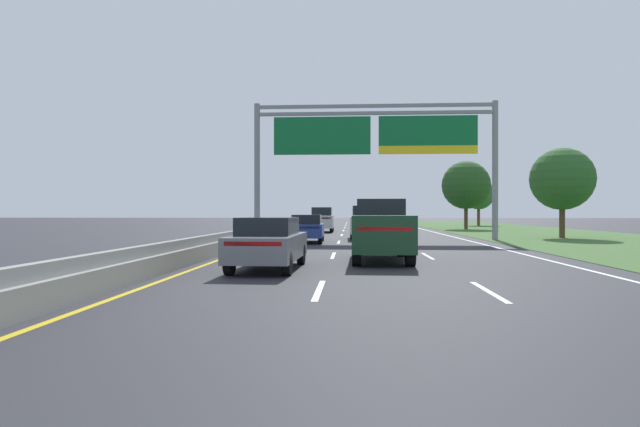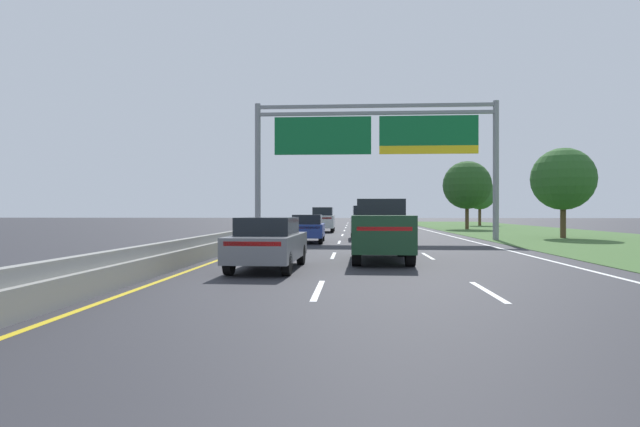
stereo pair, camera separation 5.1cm
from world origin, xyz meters
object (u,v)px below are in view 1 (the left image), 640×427
object	(u,v)px
overhead_sign_gantry	(375,141)
car_silver_left_lane_suv	(322,219)
roadside_tree_mid	(562,179)
car_blue_left_lane_sedan	(307,228)
car_grey_left_lane_sedan	(268,242)
pickup_truck_darkgreen	(381,230)
roadside_tree_distant	(479,194)
car_white_centre_lane_suv	(365,222)
roadside_tree_far	(466,185)

from	to	relation	value
overhead_sign_gantry	car_silver_left_lane_suv	xyz separation A→B (m)	(-3.92, 12.07, -4.99)
overhead_sign_gantry	roadside_tree_mid	distance (m)	12.94
car_silver_left_lane_suv	car_blue_left_lane_sedan	world-z (taller)	car_silver_left_lane_suv
car_silver_left_lane_suv	car_blue_left_lane_sedan	bearing A→B (deg)	179.32
overhead_sign_gantry	car_blue_left_lane_sedan	bearing A→B (deg)	-143.36
car_blue_left_lane_sedan	car_grey_left_lane_sedan	bearing A→B (deg)	178.65
overhead_sign_gantry	car_grey_left_lane_sedan	world-z (taller)	overhead_sign_gantry
pickup_truck_darkgreen	roadside_tree_mid	distance (m)	20.98
roadside_tree_distant	pickup_truck_darkgreen	bearing A→B (deg)	-107.52
car_grey_left_lane_sedan	car_blue_left_lane_sedan	distance (m)	13.70
car_white_centre_lane_suv	roadside_tree_far	world-z (taller)	roadside_tree_far
car_blue_left_lane_sedan	roadside_tree_mid	size ratio (longest dim) A/B	0.75
car_white_centre_lane_suv	car_blue_left_lane_sedan	distance (m)	4.95
car_white_centre_lane_suv	roadside_tree_distant	world-z (taller)	roadside_tree_distant
overhead_sign_gantry	roadside_tree_distant	bearing A→B (deg)	66.58
roadside_tree_far	car_grey_left_lane_sedan	bearing A→B (deg)	-110.80
overhead_sign_gantry	roadside_tree_mid	bearing A→B (deg)	12.78
car_grey_left_lane_sedan	roadside_tree_mid	xyz separation A→B (m)	(16.36, 19.45, 3.07)
roadside_tree_far	pickup_truck_darkgreen	bearing A→B (deg)	-107.14
roadside_tree_far	roadside_tree_mid	bearing A→B (deg)	-81.56
overhead_sign_gantry	roadside_tree_mid	world-z (taller)	overhead_sign_gantry
pickup_truck_darkgreen	car_grey_left_lane_sedan	distance (m)	4.71
car_silver_left_lane_suv	roadside_tree_distant	xyz separation A→B (m)	(18.33, 21.20, 2.84)
pickup_truck_darkgreen	car_grey_left_lane_sedan	size ratio (longest dim) A/B	1.22
roadside_tree_mid	car_white_centre_lane_suv	bearing A→B (deg)	-170.56
car_blue_left_lane_sedan	roadside_tree_distant	size ratio (longest dim) A/B	0.75
overhead_sign_gantry	car_white_centre_lane_suv	bearing A→B (deg)	129.13
car_grey_left_lane_sedan	roadside_tree_far	distance (m)	39.14
car_blue_left_lane_sedan	roadside_tree_distant	bearing A→B (deg)	-28.29
car_silver_left_lane_suv	roadside_tree_distant	bearing A→B (deg)	-41.47
car_white_centre_lane_suv	roadside_tree_mid	size ratio (longest dim) A/B	0.79
roadside_tree_mid	pickup_truck_darkgreen	bearing A→B (deg)	-128.03
roadside_tree_mid	car_silver_left_lane_suv	bearing A→B (deg)	150.52
car_silver_left_lane_suv	roadside_tree_far	size ratio (longest dim) A/B	0.70
roadside_tree_distant	car_silver_left_lane_suv	bearing A→B (deg)	-130.85
car_blue_left_lane_sedan	roadside_tree_distant	distance (m)	40.70
car_grey_left_lane_sedan	overhead_sign_gantry	bearing A→B (deg)	-11.64
car_silver_left_lane_suv	car_white_centre_lane_suv	xyz separation A→B (m)	(3.38, -11.40, 0.00)
car_grey_left_lane_sedan	roadside_tree_far	bearing A→B (deg)	-19.16
pickup_truck_darkgreen	roadside_tree_distant	size ratio (longest dim) A/B	0.92
roadside_tree_distant	roadside_tree_mid	bearing A→B (deg)	-93.71
car_silver_left_lane_suv	roadside_tree_far	xyz separation A→B (m)	(13.84, 7.74, 3.28)
car_silver_left_lane_suv	roadside_tree_far	distance (m)	16.19
car_silver_left_lane_suv	roadside_tree_far	bearing A→B (deg)	-61.39
car_grey_left_lane_sedan	roadside_tree_mid	bearing A→B (deg)	-38.43
overhead_sign_gantry	pickup_truck_darkgreen	distance (m)	14.46
roadside_tree_mid	roadside_tree_far	xyz separation A→B (m)	(-2.52, 16.99, 0.48)
roadside_tree_mid	roadside_tree_distant	world-z (taller)	roadside_tree_mid
roadside_tree_far	roadside_tree_distant	bearing A→B (deg)	71.54
car_grey_left_lane_sedan	roadside_tree_mid	distance (m)	25.60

